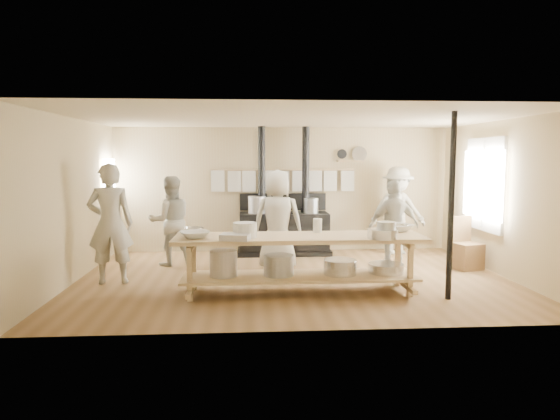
{
  "coord_description": "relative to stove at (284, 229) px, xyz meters",
  "views": [
    {
      "loc": [
        -0.76,
        -8.0,
        1.98
      ],
      "look_at": [
        -0.21,
        0.2,
        1.11
      ],
      "focal_mm": 32.0,
      "sensor_mm": 36.0,
      "label": 1
    }
  ],
  "objects": [
    {
      "name": "ground",
      "position": [
        0.01,
        -2.12,
        -0.52
      ],
      "size": [
        7.0,
        7.0,
        0.0
      ],
      "primitive_type": "plane",
      "color": "brown",
      "rests_on": "ground"
    },
    {
      "name": "window_right",
      "position": [
        3.48,
        -1.52,
        0.98
      ],
      "size": [
        0.09,
        1.5,
        1.65
      ],
      "color": "beige",
      "rests_on": "ground"
    },
    {
      "name": "prep_table",
      "position": [
        -0.0,
        -3.02,
        -0.0
      ],
      "size": [
        3.6,
        0.9,
        0.85
      ],
      "color": "tan",
      "rests_on": "ground"
    },
    {
      "name": "bowl_white_a",
      "position": [
        -1.48,
        -3.15,
        0.38
      ],
      "size": [
        0.51,
        0.51,
        0.1
      ],
      "primitive_type": "imported",
      "rotation": [
        0.0,
        0.0,
        0.3
      ],
      "color": "white",
      "rests_on": "prep_table"
    },
    {
      "name": "bowl_steel_b",
      "position": [
        1.55,
        -2.69,
        0.38
      ],
      "size": [
        0.43,
        0.43,
        0.1
      ],
      "primitive_type": "imported",
      "rotation": [
        0.0,
        0.0,
        3.5
      ],
      "color": "silver",
      "rests_on": "prep_table"
    },
    {
      "name": "left_opening",
      "position": [
        -3.44,
        -0.12,
        1.08
      ],
      "size": [
        0.0,
        0.9,
        0.9
      ],
      "color": "white",
      "rests_on": "ground"
    },
    {
      "name": "back_wall_shelf",
      "position": [
        1.47,
        0.32,
        1.48
      ],
      "size": [
        0.63,
        0.14,
        0.32
      ],
      "color": "tan",
      "rests_on": "ground"
    },
    {
      "name": "bowl_white_b",
      "position": [
        1.56,
        -2.69,
        0.38
      ],
      "size": [
        0.61,
        0.61,
        0.11
      ],
      "primitive_type": "imported",
      "rotation": [
        0.0,
        0.0,
        2.15
      ],
      "color": "white",
      "rests_on": "prep_table"
    },
    {
      "name": "bucket_galv",
      "position": [
        1.19,
        -3.35,
        0.45
      ],
      "size": [
        0.32,
        0.32,
        0.24
      ],
      "primitive_type": "cylinder",
      "rotation": [
        0.0,
        0.0,
        0.3
      ],
      "color": "gray",
      "rests_on": "prep_table"
    },
    {
      "name": "support_post",
      "position": [
        2.06,
        -3.47,
        0.78
      ],
      "size": [
        0.08,
        0.08,
        2.6
      ],
      "primitive_type": "cylinder",
      "color": "black",
      "rests_on": "ground"
    },
    {
      "name": "room_shell",
      "position": [
        0.01,
        -2.12,
        1.1
      ],
      "size": [
        7.0,
        7.0,
        7.0
      ],
      "color": "tan",
      "rests_on": "ground"
    },
    {
      "name": "bowl_steel_a",
      "position": [
        -1.54,
        -2.71,
        0.38
      ],
      "size": [
        0.41,
        0.41,
        0.09
      ],
      "primitive_type": "imported",
      "rotation": [
        0.0,
        0.0,
        1.0
      ],
      "color": "silver",
      "rests_on": "prep_table"
    },
    {
      "name": "cook_center",
      "position": [
        -0.21,
        -1.5,
        0.36
      ],
      "size": [
        0.95,
        0.7,
        1.77
      ],
      "primitive_type": "imported",
      "rotation": [
        0.0,
        0.0,
        2.97
      ],
      "color": "beige",
      "rests_on": "ground"
    },
    {
      "name": "deep_bowl_enamel",
      "position": [
        -0.78,
        -3.13,
        0.44
      ],
      "size": [
        0.43,
        0.43,
        0.21
      ],
      "primitive_type": "cylinder",
      "rotation": [
        0.0,
        0.0,
        0.32
      ],
      "color": "white",
      "rests_on": "prep_table"
    },
    {
      "name": "cook_far_left",
      "position": [
        -2.88,
        -2.24,
        0.43
      ],
      "size": [
        0.75,
        0.54,
        1.89
      ],
      "primitive_type": "imported",
      "rotation": [
        0.0,
        0.0,
        3.28
      ],
      "color": "beige",
      "rests_on": "ground"
    },
    {
      "name": "towel_rail",
      "position": [
        0.01,
        0.28,
        1.03
      ],
      "size": [
        3.0,
        0.04,
        0.47
      ],
      "color": "tan",
      "rests_on": "ground"
    },
    {
      "name": "roasting_pan",
      "position": [
        -0.91,
        -3.35,
        0.37
      ],
      "size": [
        0.44,
        0.34,
        0.09
      ],
      "primitive_type": "cube",
      "rotation": [
        0.0,
        0.0,
        -0.22
      ],
      "color": "#B2B2B7",
      "rests_on": "prep_table"
    },
    {
      "name": "mixing_bowl_large",
      "position": [
        1.14,
        -3.34,
        0.4
      ],
      "size": [
        0.43,
        0.43,
        0.13
      ],
      "primitive_type": "cylinder",
      "rotation": [
        0.0,
        0.0,
        0.03
      ],
      "color": "silver",
      "rests_on": "prep_table"
    },
    {
      "name": "cook_left",
      "position": [
        -2.15,
        -0.94,
        0.3
      ],
      "size": [
        0.95,
        0.83,
        1.64
      ],
      "primitive_type": "imported",
      "rotation": [
        0.0,
        0.0,
        3.45
      ],
      "color": "beige",
      "rests_on": "ground"
    },
    {
      "name": "chair",
      "position": [
        3.15,
        -1.6,
        -0.25
      ],
      "size": [
        0.53,
        0.53,
        0.93
      ],
      "rotation": [
        0.0,
        0.0,
        0.25
      ],
      "color": "brown",
      "rests_on": "ground"
    },
    {
      "name": "cook_right",
      "position": [
        1.76,
        -1.8,
        0.27
      ],
      "size": [
        0.99,
        0.56,
        1.59
      ],
      "primitive_type": "imported",
      "rotation": [
        0.0,
        0.0,
        3.34
      ],
      "color": "beige",
      "rests_on": "ground"
    },
    {
      "name": "pitcher",
      "position": [
        0.31,
        -2.72,
        0.43
      ],
      "size": [
        0.15,
        0.15,
        0.21
      ],
      "primitive_type": "cylinder",
      "rotation": [
        0.0,
        0.0,
        -0.15
      ],
      "color": "white",
      "rests_on": "prep_table"
    },
    {
      "name": "cook_by_window",
      "position": [
        2.33,
        -0.17,
        0.38
      ],
      "size": [
        1.2,
        0.75,
        1.8
      ],
      "primitive_type": "imported",
      "rotation": [
        0.0,
        0.0,
        0.07
      ],
      "color": "beige",
      "rests_on": "ground"
    },
    {
      "name": "stove",
      "position": [
        0.0,
        0.0,
        0.0
      ],
      "size": [
        1.9,
        0.75,
        2.6
      ],
      "color": "black",
      "rests_on": "ground"
    }
  ]
}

